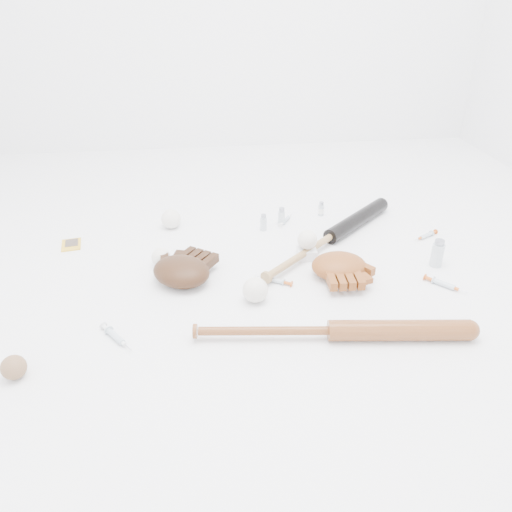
{
  "coord_description": "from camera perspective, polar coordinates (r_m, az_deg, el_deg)",
  "views": [
    {
      "loc": [
        -0.2,
        -1.48,
        0.93
      ],
      "look_at": [
        -0.01,
        0.02,
        0.06
      ],
      "focal_mm": 35.0,
      "sensor_mm": 36.0,
      "label": 1
    }
  ],
  "objects": [
    {
      "name": "vial_1",
      "position": [
        2.1,
        2.94,
        4.59
      ],
      "size": [
        0.03,
        0.03,
        0.07
      ],
      "primitive_type": "cylinder",
      "color": "#B5BFC6",
      "rests_on": "ground"
    },
    {
      "name": "glove_tan",
      "position": [
        1.75,
        9.48,
        -1.1
      ],
      "size": [
        0.24,
        0.24,
        0.08
      ],
      "primitive_type": null,
      "rotation": [
        0.0,
        0.0,
        3.1
      ],
      "color": "brown",
      "rests_on": "ground"
    },
    {
      "name": "syringe_1",
      "position": [
        1.71,
        2.14,
        -2.78
      ],
      "size": [
        0.14,
        0.1,
        0.02
      ],
      "primitive_type": null,
      "rotation": [
        0.0,
        0.0,
        2.62
      ],
      "color": "#ADBCC6",
      "rests_on": "ground"
    },
    {
      "name": "bat_wood",
      "position": [
        1.46,
        8.61,
        -8.43
      ],
      "size": [
        0.84,
        0.16,
        0.06
      ],
      "primitive_type": null,
      "rotation": [
        0.0,
        0.0,
        -0.12
      ],
      "color": "brown",
      "rests_on": "ground"
    },
    {
      "name": "syringe_3",
      "position": [
        1.8,
        20.68,
        -3.03
      ],
      "size": [
        0.13,
        0.14,
        0.02
      ],
      "primitive_type": null,
      "rotation": [
        0.0,
        0.0,
        -0.84
      ],
      "color": "#ADBCC6",
      "rests_on": "ground"
    },
    {
      "name": "syringe_2",
      "position": [
        2.13,
        3.4,
        4.13
      ],
      "size": [
        0.1,
        0.13,
        0.02
      ],
      "primitive_type": null,
      "rotation": [
        0.0,
        0.0,
        1.0
      ],
      "color": "#ADBCC6",
      "rests_on": "ground"
    },
    {
      "name": "vial_4",
      "position": [
        1.75,
        -10.13,
        -1.52
      ],
      "size": [
        0.02,
        0.02,
        0.06
      ],
      "primitive_type": "cylinder",
      "color": "#B5BFC6",
      "rests_on": "ground"
    },
    {
      "name": "glove_dark",
      "position": [
        1.71,
        -8.52,
        -1.71
      ],
      "size": [
        0.34,
        0.34,
        0.09
      ],
      "primitive_type": null,
      "rotation": [
        0.0,
        0.0,
        -0.62
      ],
      "color": "#321B0E",
      "rests_on": "ground"
    },
    {
      "name": "baseball_on_pedestal",
      "position": [
        1.83,
        5.89,
        1.86
      ],
      "size": [
        0.07,
        0.07,
        0.07
      ],
      "primitive_type": "sphere",
      "color": "white",
      "rests_on": "pedestal"
    },
    {
      "name": "vial_2",
      "position": [
        1.89,
        5.33,
        1.46
      ],
      "size": [
        0.03,
        0.03,
        0.07
      ],
      "primitive_type": "cylinder",
      "color": "#B5BFC6",
      "rests_on": "ground"
    },
    {
      "name": "baseball_aged",
      "position": [
        1.47,
        -25.96,
        -11.38
      ],
      "size": [
        0.07,
        0.07,
        0.07
      ],
      "primitive_type": "sphere",
      "color": "brown",
      "rests_on": "ground"
    },
    {
      "name": "baseball_upper",
      "position": [
        2.09,
        -9.68,
        4.2
      ],
      "size": [
        0.08,
        0.08,
        0.08
      ],
      "primitive_type": "sphere",
      "color": "white",
      "rests_on": "ground"
    },
    {
      "name": "bat_dark",
      "position": [
        1.96,
        8.57,
        2.24
      ],
      "size": [
        0.67,
        0.62,
        0.06
      ],
      "primitive_type": null,
      "rotation": [
        0.0,
        0.0,
        0.74
      ],
      "color": "black",
      "rests_on": "ground"
    },
    {
      "name": "pedestal",
      "position": [
        1.86,
        5.8,
        0.35
      ],
      "size": [
        0.07,
        0.07,
        0.04
      ],
      "primitive_type": "cube",
      "rotation": [
        0.0,
        0.0,
        -0.07
      ],
      "color": "white",
      "rests_on": "ground"
    },
    {
      "name": "vial_3",
      "position": [
        1.9,
        20.04,
        0.33
      ],
      "size": [
        0.04,
        0.04,
        0.1
      ],
      "primitive_type": "cylinder",
      "color": "#B5BFC6",
      "rests_on": "ground"
    },
    {
      "name": "syringe_0",
      "position": [
        1.51,
        -15.75,
        -8.85
      ],
      "size": [
        0.13,
        0.15,
        0.02
      ],
      "primitive_type": null,
      "rotation": [
        0.0,
        0.0,
        -0.92
      ],
      "color": "#ADBCC6",
      "rests_on": "ground"
    },
    {
      "name": "trading_card",
      "position": [
        2.07,
        -20.37,
        1.22
      ],
      "size": [
        0.09,
        0.11,
        0.01
      ],
      "primitive_type": "cube",
      "rotation": [
        0.0,
        0.0,
        0.16
      ],
      "color": "gold",
      "rests_on": "ground"
    },
    {
      "name": "vial_5",
      "position": [
        2.2,
        7.45,
        5.38
      ],
      "size": [
        0.02,
        0.02,
        0.06
      ],
      "primitive_type": "cylinder",
      "color": "#B5BFC6",
      "rests_on": "ground"
    },
    {
      "name": "syringe_4",
      "position": [
        2.11,
        18.87,
        2.22
      ],
      "size": [
        0.14,
        0.09,
        0.02
      ],
      "primitive_type": null,
      "rotation": [
        0.0,
        0.0,
        3.64
      ],
      "color": "#ADBCC6",
      "rests_on": "ground"
    },
    {
      "name": "baseball_mid",
      "position": [
        1.6,
        -0.08,
        -3.9
      ],
      "size": [
        0.08,
        0.08,
        0.08
      ],
      "primitive_type": "sphere",
      "color": "white",
      "rests_on": "ground"
    },
    {
      "name": "vial_0",
      "position": [
        2.05,
        0.86,
        3.86
      ],
      "size": [
        0.03,
        0.03,
        0.07
      ],
      "primitive_type": "cylinder",
      "color": "#B5BFC6",
      "rests_on": "ground"
    },
    {
      "name": "baseball_left",
      "position": [
        1.82,
        -10.8,
        -0.16
      ],
      "size": [
        0.07,
        0.07,
        0.07
      ],
      "primitive_type": "sphere",
      "color": "white",
      "rests_on": "ground"
    }
  ]
}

